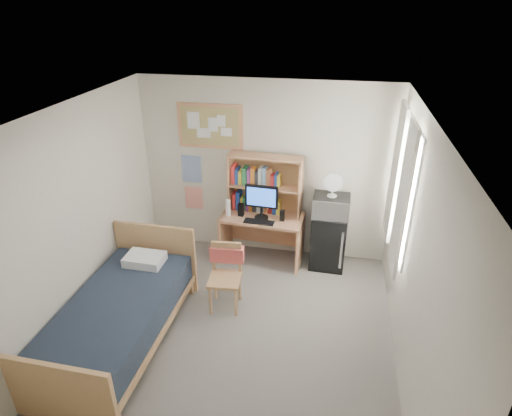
% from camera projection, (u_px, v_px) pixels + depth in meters
% --- Properties ---
extents(floor, '(3.60, 4.20, 0.02)m').
position_uv_depth(floor, '(233.00, 345.00, 4.89)').
color(floor, slate).
rests_on(floor, ground).
extents(ceiling, '(3.60, 4.20, 0.02)m').
position_uv_depth(ceiling, '(225.00, 120.00, 3.71)').
color(ceiling, silver).
rests_on(ceiling, wall_back).
extents(wall_back, '(3.60, 0.04, 2.60)m').
position_uv_depth(wall_back, '(265.00, 171.00, 6.14)').
color(wall_back, silver).
rests_on(wall_back, floor).
extents(wall_left, '(0.04, 4.20, 2.60)m').
position_uv_depth(wall_left, '(67.00, 230.00, 4.60)').
color(wall_left, silver).
rests_on(wall_left, floor).
extents(wall_right, '(0.04, 4.20, 2.60)m').
position_uv_depth(wall_right, '(416.00, 267.00, 3.99)').
color(wall_right, silver).
rests_on(wall_right, floor).
extents(window_unit, '(0.10, 1.40, 1.70)m').
position_uv_depth(window_unit, '(401.00, 186.00, 4.92)').
color(window_unit, white).
rests_on(window_unit, wall_right).
extents(curtain_left, '(0.04, 0.55, 1.70)m').
position_uv_depth(curtain_left, '(403.00, 201.00, 4.57)').
color(curtain_left, white).
rests_on(curtain_left, wall_right).
extents(curtain_right, '(0.04, 0.55, 1.70)m').
position_uv_depth(curtain_right, '(395.00, 173.00, 5.28)').
color(curtain_right, white).
rests_on(curtain_right, wall_right).
extents(bulletin_board, '(0.94, 0.03, 0.64)m').
position_uv_depth(bulletin_board, '(210.00, 126.00, 5.98)').
color(bulletin_board, tan).
rests_on(bulletin_board, wall_back).
extents(poster_wave, '(0.30, 0.01, 0.42)m').
position_uv_depth(poster_wave, '(192.00, 169.00, 6.34)').
color(poster_wave, '#2953A4').
rests_on(poster_wave, wall_back).
extents(poster_japan, '(0.28, 0.01, 0.36)m').
position_uv_depth(poster_japan, '(194.00, 198.00, 6.55)').
color(poster_japan, '#EB3B29').
rests_on(poster_japan, wall_back).
extents(desk, '(1.20, 0.66, 0.73)m').
position_uv_depth(desk, '(262.00, 238.00, 6.28)').
color(desk, tan).
rests_on(desk, floor).
extents(desk_chair, '(0.46, 0.46, 0.86)m').
position_uv_depth(desk_chair, '(225.00, 279.00, 5.28)').
color(desk_chair, tan).
rests_on(desk_chair, floor).
extents(mini_fridge, '(0.50, 0.50, 0.83)m').
position_uv_depth(mini_fridge, '(328.00, 240.00, 6.14)').
color(mini_fridge, black).
rests_on(mini_fridge, floor).
extents(bed, '(1.09, 2.11, 0.58)m').
position_uv_depth(bed, '(119.00, 321.00, 4.80)').
color(bed, '#1A222F').
rests_on(bed, floor).
extents(hutch, '(1.06, 0.33, 0.86)m').
position_uv_depth(hutch, '(265.00, 185.00, 6.05)').
color(hutch, tan).
rests_on(hutch, desk).
extents(monitor, '(0.47, 0.07, 0.50)m').
position_uv_depth(monitor, '(261.00, 202.00, 5.96)').
color(monitor, black).
rests_on(monitor, desk).
extents(keyboard, '(0.43, 0.16, 0.02)m').
position_uv_depth(keyboard, '(259.00, 222.00, 5.94)').
color(keyboard, black).
rests_on(keyboard, desk).
extents(speaker_left, '(0.08, 0.08, 0.19)m').
position_uv_depth(speaker_left, '(241.00, 210.00, 6.09)').
color(speaker_left, black).
rests_on(speaker_left, desk).
extents(speaker_right, '(0.07, 0.07, 0.16)m').
position_uv_depth(speaker_right, '(282.00, 216.00, 5.96)').
color(speaker_right, black).
rests_on(speaker_right, desk).
extents(water_bottle, '(0.08, 0.08, 0.24)m').
position_uv_depth(water_bottle, '(228.00, 208.00, 6.08)').
color(water_bottle, white).
rests_on(water_bottle, desk).
extents(hoodie, '(0.44, 0.16, 0.20)m').
position_uv_depth(hoodie, '(227.00, 254.00, 5.35)').
color(hoodie, '#D85852').
rests_on(hoodie, desk_chair).
extents(microwave, '(0.50, 0.39, 0.29)m').
position_uv_depth(microwave, '(331.00, 206.00, 5.87)').
color(microwave, silver).
rests_on(microwave, mini_fridge).
extents(desk_fan, '(0.26, 0.26, 0.32)m').
position_uv_depth(desk_fan, '(333.00, 185.00, 5.74)').
color(desk_fan, white).
rests_on(desk_fan, microwave).
extents(pillow, '(0.47, 0.34, 0.11)m').
position_uv_depth(pillow, '(145.00, 259.00, 5.30)').
color(pillow, white).
rests_on(pillow, bed).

